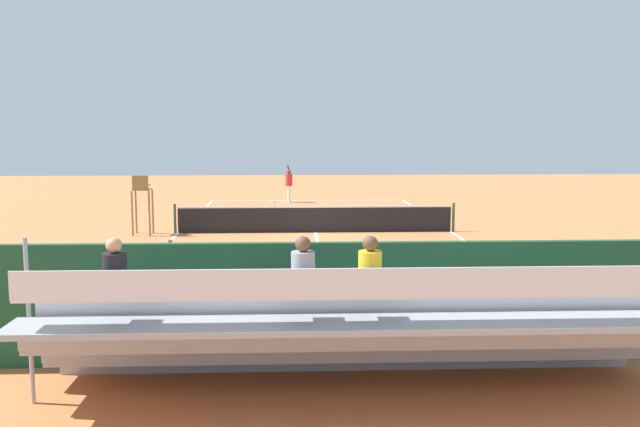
# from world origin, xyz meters

# --- Properties ---
(ground_plane) EXTENTS (60.00, 60.00, 0.00)m
(ground_plane) POSITION_xyz_m (0.00, 0.00, 0.00)
(ground_plane) COLOR #D17542
(court_line_markings) EXTENTS (10.10, 22.20, 0.01)m
(court_line_markings) POSITION_xyz_m (0.00, -0.04, 0.00)
(court_line_markings) COLOR white
(court_line_markings) RESTS_ON ground
(tennis_net) EXTENTS (10.30, 0.10, 1.07)m
(tennis_net) POSITION_xyz_m (0.00, 0.00, 0.50)
(tennis_net) COLOR black
(tennis_net) RESTS_ON ground
(backdrop_wall) EXTENTS (18.00, 0.16, 2.00)m
(backdrop_wall) POSITION_xyz_m (0.00, 14.00, 1.00)
(backdrop_wall) COLOR #1E4C2D
(backdrop_wall) RESTS_ON ground
(bleacher_stand) EXTENTS (9.06, 2.40, 2.48)m
(bleacher_stand) POSITION_xyz_m (0.11, 15.36, 0.94)
(bleacher_stand) COLOR #9EA0A5
(bleacher_stand) RESTS_ON ground
(umpire_chair) EXTENTS (0.67, 0.67, 2.14)m
(umpire_chair) POSITION_xyz_m (6.20, 0.31, 1.31)
(umpire_chair) COLOR olive
(umpire_chair) RESTS_ON ground
(courtside_bench) EXTENTS (1.80, 0.40, 0.93)m
(courtside_bench) POSITION_xyz_m (-2.50, 13.27, 0.56)
(courtside_bench) COLOR #9E754C
(courtside_bench) RESTS_ON ground
(equipment_bag) EXTENTS (0.90, 0.36, 0.36)m
(equipment_bag) POSITION_xyz_m (-0.61, 13.40, 0.18)
(equipment_bag) COLOR #334C8C
(equipment_bag) RESTS_ON ground
(tennis_player) EXTENTS (0.37, 0.54, 1.93)m
(tennis_player) POSITION_xyz_m (0.99, -10.16, 1.02)
(tennis_player) COLOR white
(tennis_player) RESTS_ON ground
(tennis_racket) EXTENTS (0.41, 0.58, 0.03)m
(tennis_racket) POSITION_xyz_m (1.87, -9.90, 0.01)
(tennis_racket) COLOR black
(tennis_racket) RESTS_ON ground
(tennis_ball_near) EXTENTS (0.07, 0.07, 0.07)m
(tennis_ball_near) POSITION_xyz_m (-0.20, -7.40, 0.03)
(tennis_ball_near) COLOR #CCDB33
(tennis_ball_near) RESTS_ON ground
(line_judge) EXTENTS (0.40, 0.55, 1.93)m
(line_judge) POSITION_xyz_m (3.09, 13.25, 1.02)
(line_judge) COLOR #232328
(line_judge) RESTS_ON ground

